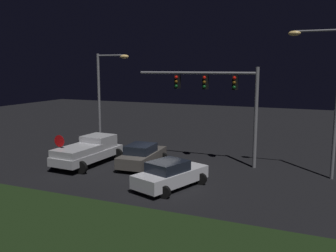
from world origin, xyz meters
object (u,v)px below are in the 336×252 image
car_sedan_far (142,155)px  street_lamp_right (327,86)px  pickup_truck (89,149)px  street_lamp_left (105,89)px  stop_sign (60,145)px  car_sedan (170,174)px  traffic_signal_gantry (219,91)px

car_sedan_far → street_lamp_right: size_ratio=0.52×
pickup_truck → street_lamp_left: (-1.27, 4.12, 3.80)m
pickup_truck → stop_sign: size_ratio=2.47×
car_sedan → street_lamp_right: bearing=-35.9°
car_sedan_far → street_lamp_right: bearing=-83.2°
traffic_signal_gantry → stop_sign: traffic_signal_gantry is taller
car_sedan → street_lamp_left: (-8.20, 6.54, 4.06)m
car_sedan → stop_sign: (-7.89, 0.59, 0.82)m
car_sedan_far → traffic_signal_gantry: traffic_signal_gantry is taller
pickup_truck → street_lamp_right: (14.45, 2.80, 4.45)m
car_sedan → traffic_signal_gantry: traffic_signal_gantry is taller
pickup_truck → stop_sign: (-0.96, -1.83, 0.56)m
car_sedan → street_lamp_left: street_lamp_left is taller
car_sedan_far → traffic_signal_gantry: size_ratio=0.54×
pickup_truck → car_sedan_far: (3.53, 0.84, -0.26)m
car_sedan → street_lamp_right: 10.29m
pickup_truck → stop_sign: stop_sign is taller
car_sedan → car_sedan_far: size_ratio=1.06×
car_sedan → stop_sign: bearing=105.0°
car_sedan → car_sedan_far: bearing=65.4°
pickup_truck → street_lamp_left: 5.75m
car_sedan_far → street_lamp_left: street_lamp_left is taller
traffic_signal_gantry → pickup_truck: bearing=-156.6°
traffic_signal_gantry → street_lamp_right: (6.50, -0.64, 0.55)m
car_sedan → car_sedan_far: same height
car_sedan_far → stop_sign: size_ratio=2.02×
street_lamp_left → stop_sign: (0.32, -5.95, -3.23)m
street_lamp_right → stop_sign: street_lamp_right is taller
street_lamp_left → car_sedan: bearing=-38.6°
car_sedan → car_sedan_far: (-3.40, 3.26, 0.00)m
car_sedan → pickup_truck: bearing=90.0°
car_sedan_far → car_sedan: bearing=-137.2°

